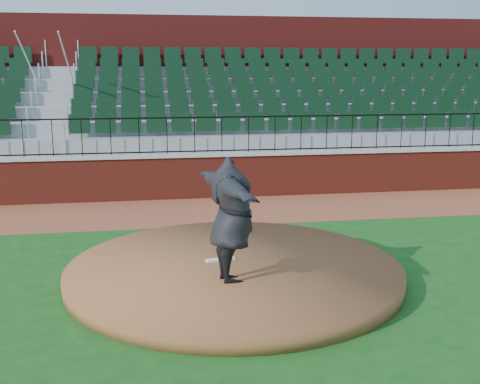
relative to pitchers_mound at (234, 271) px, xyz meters
name	(u,v)px	position (x,y,z in m)	size (l,w,h in m)	color
ground	(254,282)	(0.30, -0.30, -0.12)	(90.00, 90.00, 0.00)	#154B16
warning_track	(216,210)	(0.30, 5.10, -0.12)	(34.00, 3.20, 0.01)	brown
field_wall	(209,177)	(0.30, 6.70, 0.47)	(34.00, 0.35, 1.20)	maroon
wall_cap	(208,154)	(0.30, 6.70, 1.12)	(34.00, 0.45, 0.10)	#B7B7B7
wall_railing	(208,135)	(0.30, 6.70, 1.67)	(34.00, 0.05, 1.00)	black
seating_stands	(199,110)	(0.30, 9.43, 2.18)	(34.00, 5.10, 4.60)	gray
concourse_wall	(191,93)	(0.30, 12.23, 2.62)	(34.00, 0.50, 5.50)	maroon
pitchers_mound	(234,271)	(0.00, 0.00, 0.00)	(5.92, 5.92, 0.25)	brown
pitching_rubber	(220,259)	(-0.21, 0.26, 0.14)	(0.54, 0.13, 0.04)	white
pitcher	(231,220)	(-0.17, -0.80, 1.15)	(2.53, 0.69, 2.05)	black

